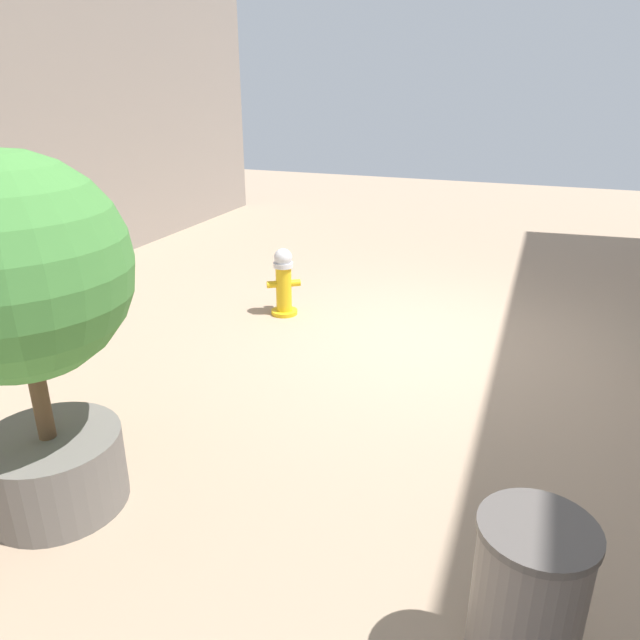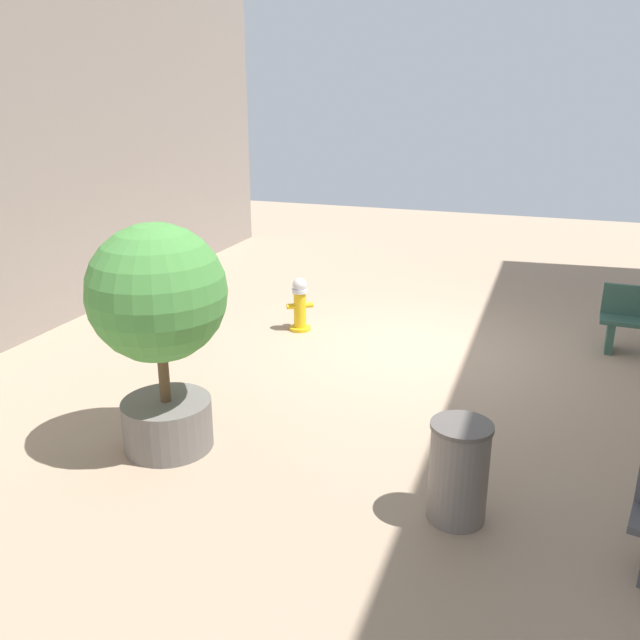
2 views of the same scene
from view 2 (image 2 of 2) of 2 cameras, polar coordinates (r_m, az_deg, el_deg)
name	(u,v)px [view 2 (image 2 of 2)]	position (r m, az deg, el deg)	size (l,w,h in m)	color
ground_plane	(418,349)	(9.83, 8.35, -2.48)	(23.40, 23.40, 0.00)	tan
fire_hydrant	(300,304)	(10.38, -1.73, 1.36)	(0.39, 0.38, 0.84)	gold
planter_tree	(159,313)	(6.79, -13.56, 0.55)	(1.38, 1.38, 2.38)	slate
trash_bin	(459,472)	(6.02, 11.71, -12.51)	(0.53, 0.53, 0.92)	slate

